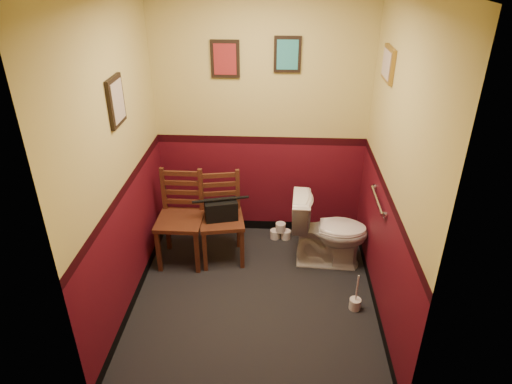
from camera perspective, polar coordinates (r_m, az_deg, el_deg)
floor at (r=4.39m, az=-0.18°, el=-13.14°), size 2.20×2.40×0.00m
wall_back at (r=4.75m, az=0.64°, el=9.20°), size 2.20×0.00×2.70m
wall_front at (r=2.61m, az=-1.77°, el=-8.40°), size 2.20×0.00×2.70m
wall_left at (r=3.86m, az=-16.78°, el=3.24°), size 0.00×2.40×2.70m
wall_right at (r=3.74m, az=16.85°, el=2.45°), size 0.00×2.40×2.70m
grab_bar at (r=4.13m, az=14.97°, el=-1.00°), size 0.05×0.56×0.06m
framed_print_back_a at (r=4.59m, az=-3.88°, el=16.26°), size 0.28×0.04×0.36m
framed_print_back_b at (r=4.55m, az=3.96°, el=16.78°), size 0.26×0.04×0.34m
framed_print_left at (r=3.77m, az=-17.07°, el=10.78°), size 0.04×0.30×0.38m
framed_print_right at (r=4.07m, az=16.20°, el=15.11°), size 0.04×0.34×0.28m
toilet at (r=4.67m, az=9.13°, el=-4.84°), size 0.80×0.47×0.76m
toilet_brush at (r=4.34m, az=12.28°, el=-13.43°), size 0.11×0.11×0.38m
chair_left at (r=4.68m, az=-9.37°, el=-3.24°), size 0.46×0.46×0.97m
chair_right at (r=4.67m, az=-4.36°, el=-3.26°), size 0.51×0.51×0.93m
handbag at (r=4.57m, az=-4.38°, el=-2.23°), size 0.35×0.24×0.24m
tp_stack at (r=5.14m, az=3.07°, el=-5.01°), size 0.23×0.12×0.20m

